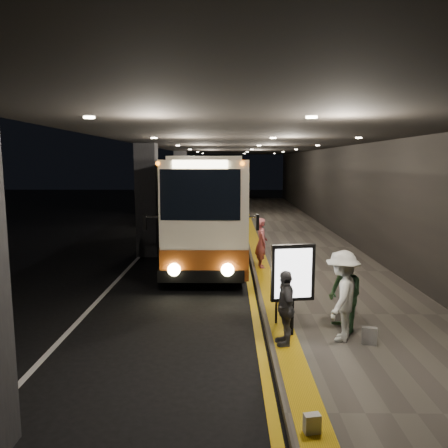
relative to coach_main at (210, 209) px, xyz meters
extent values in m
plane|color=black|center=(-0.93, -4.62, -1.79)|extent=(90.00, 90.00, 0.00)
cube|color=silver|center=(-2.73, 0.38, -1.79)|extent=(0.12, 50.00, 0.01)
cube|color=gold|center=(1.42, 0.38, -1.79)|extent=(0.18, 50.00, 0.01)
cube|color=#514C44|center=(3.82, 0.38, -1.72)|extent=(4.50, 50.00, 0.15)
cube|color=gold|center=(1.92, 0.38, -1.64)|extent=(0.50, 50.00, 0.01)
cube|color=black|center=(6.07, 0.38, 1.21)|extent=(0.10, 50.00, 6.00)
cube|color=black|center=(-2.43, -0.62, 0.41)|extent=(0.80, 0.80, 4.40)
cube|color=black|center=(-2.43, 11.38, 0.41)|extent=(0.80, 0.80, 4.40)
cube|color=black|center=(1.57, 0.38, 2.81)|extent=(9.00, 50.00, 0.40)
cube|color=beige|center=(0.00, 0.02, 0.27)|extent=(2.64, 11.85, 3.35)
cube|color=brown|center=(0.00, 0.02, -0.96)|extent=(2.66, 11.87, 0.89)
cube|color=black|center=(0.00, -5.91, 1.01)|extent=(2.17, 0.09, 1.38)
cube|color=black|center=(0.00, -5.83, -1.25)|extent=(2.41, 0.29, 0.34)
cylinder|color=black|center=(-1.11, -3.72, -1.30)|extent=(0.28, 0.98, 0.98)
cylinder|color=black|center=(1.11, -3.72, -1.30)|extent=(0.28, 0.98, 0.98)
cylinder|color=black|center=(-1.11, 3.96, -1.30)|extent=(0.28, 0.98, 0.98)
cylinder|color=black|center=(1.11, 3.96, -1.30)|extent=(0.28, 0.98, 0.98)
sphere|color=#FFEAA5|center=(-0.74, -5.92, -1.06)|extent=(0.35, 0.35, 0.35)
sphere|color=#FFEAA5|center=(0.74, -5.92, -1.06)|extent=(0.35, 0.35, 0.35)
cube|color=#FFF2BF|center=(0.00, -5.92, 1.83)|extent=(1.48, 0.07, 0.22)
cube|color=beige|center=(-0.11, 14.55, 0.13)|extent=(2.71, 11.05, 3.11)
cube|color=brown|center=(-0.11, 14.55, -1.02)|extent=(2.73, 11.07, 0.82)
cube|color=black|center=(-0.11, 9.03, 0.81)|extent=(2.01, 0.14, 1.28)
cube|color=black|center=(-0.11, 9.11, -1.29)|extent=(2.25, 0.34, 0.32)
cylinder|color=black|center=(-1.13, 11.08, -1.34)|extent=(0.26, 0.91, 0.91)
cylinder|color=black|center=(0.91, 11.08, -1.34)|extent=(0.26, 0.91, 0.91)
cylinder|color=black|center=(-1.13, 18.21, -1.34)|extent=(0.26, 0.91, 0.91)
cylinder|color=black|center=(0.91, 18.21, -1.34)|extent=(0.26, 0.91, 0.91)
cube|color=beige|center=(-0.04, 28.22, 0.43)|extent=(3.13, 12.78, 3.60)
cube|color=brown|center=(-0.04, 28.22, -0.90)|extent=(3.16, 12.81, 0.95)
cube|color=black|center=(-0.04, 21.84, 1.22)|extent=(2.33, 0.15, 1.48)
cube|color=black|center=(-0.04, 21.92, -1.21)|extent=(2.60, 0.35, 0.37)
cylinder|color=black|center=(-1.24, 24.20, -1.27)|extent=(0.30, 1.06, 1.06)
cylinder|color=black|center=(1.17, 24.20, -1.27)|extent=(0.30, 1.06, 1.06)
cylinder|color=black|center=(-1.24, 32.45, -1.27)|extent=(0.30, 1.06, 1.06)
cylinder|color=black|center=(1.17, 32.45, -1.27)|extent=(0.30, 1.06, 1.06)
imported|color=#B35359|center=(1.87, -3.24, -0.80)|extent=(0.49, 0.67, 1.69)
imported|color=#3F7245|center=(3.20, -8.80, -0.85)|extent=(0.69, 0.88, 1.59)
imported|color=silver|center=(3.02, -9.26, -0.74)|extent=(1.01, 1.29, 1.82)
imported|color=#464549|center=(1.87, -9.51, -0.91)|extent=(0.51, 0.90, 1.48)
cube|color=black|center=(3.51, -9.50, -1.47)|extent=(0.31, 0.20, 0.35)
cube|color=silver|center=(1.87, -12.34, -1.51)|extent=(0.24, 0.17, 0.27)
cylinder|color=black|center=(2.07, -9.06, -1.28)|extent=(0.08, 0.08, 0.74)
cube|color=black|center=(2.07, -9.06, -0.32)|extent=(0.90, 0.26, 1.16)
cube|color=white|center=(2.07, -9.12, -0.32)|extent=(0.75, 0.16, 1.00)
cylinder|color=black|center=(1.82, -8.40, -1.11)|extent=(0.05, 0.05, 1.07)
camera|label=1|loc=(0.77, -17.64, 1.89)|focal=35.00mm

